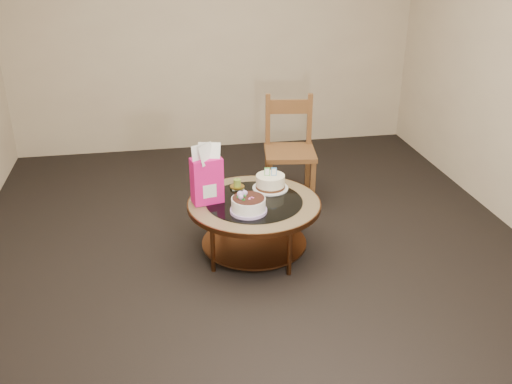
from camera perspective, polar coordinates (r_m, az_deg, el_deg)
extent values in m
plane|color=black|center=(4.55, -0.18, -6.11)|extent=(5.00, 5.00, 0.00)
cube|color=beige|center=(6.46, -4.24, 15.55)|extent=(4.50, 0.02, 2.60)
cube|color=beige|center=(1.83, 13.90, -10.78)|extent=(4.50, 0.02, 2.60)
cylinder|color=brown|center=(4.68, 3.57, -2.26)|extent=(0.04, 0.04, 0.42)
cylinder|color=brown|center=(4.72, -3.31, -2.00)|extent=(0.04, 0.04, 0.42)
cylinder|color=brown|center=(4.23, -4.35, -5.46)|extent=(0.04, 0.04, 0.42)
cylinder|color=brown|center=(4.19, 3.36, -5.79)|extent=(0.04, 0.04, 0.42)
cylinder|color=brown|center=(4.50, -0.18, -5.01)|extent=(0.82, 0.82, 0.02)
cylinder|color=brown|center=(4.34, -0.19, -1.22)|extent=(1.02, 1.02, 0.04)
cylinder|color=#846849|center=(4.34, -0.19, -1.05)|extent=(1.00, 1.00, 0.01)
cylinder|color=black|center=(4.33, -0.19, -0.95)|extent=(0.74, 0.74, 0.01)
cylinder|color=#B294D1|center=(4.16, -0.75, -1.87)|extent=(0.27, 0.27, 0.02)
cylinder|color=white|center=(4.14, -0.76, -1.32)|extent=(0.25, 0.25, 0.11)
cylinder|color=black|center=(4.12, -0.76, -0.60)|extent=(0.23, 0.23, 0.01)
sphere|color=#B294D1|center=(4.13, -1.59, -0.23)|extent=(0.05, 0.05, 0.05)
sphere|color=#B294D1|center=(4.15, -1.13, -0.09)|extent=(0.04, 0.04, 0.04)
sphere|color=#B294D1|center=(4.09, -1.53, -0.50)|extent=(0.04, 0.04, 0.04)
cone|color=#1D6E26|center=(4.13, -1.09, -0.43)|extent=(0.03, 0.04, 0.02)
cone|color=#1D6E26|center=(4.12, -1.86, -0.52)|extent=(0.04, 0.04, 0.02)
cone|color=#1D6E26|center=(4.17, -0.98, -0.13)|extent=(0.03, 0.03, 0.02)
cone|color=#1D6E26|center=(4.08, -1.19, -0.74)|extent=(0.04, 0.04, 0.02)
cylinder|color=white|center=(4.53, 1.44, 0.40)|extent=(0.29, 0.29, 0.01)
cylinder|color=#422312|center=(4.53, 1.44, 0.57)|extent=(0.23, 0.23, 0.02)
cylinder|color=white|center=(4.50, 1.45, 1.18)|extent=(0.23, 0.23, 0.09)
cube|color=#50B84F|center=(4.47, 1.12, 2.05)|extent=(0.04, 0.02, 0.06)
cube|color=white|center=(4.47, 1.12, 2.05)|extent=(0.03, 0.02, 0.05)
cube|color=#418ADE|center=(4.48, 1.80, 2.06)|extent=(0.04, 0.02, 0.06)
cube|color=white|center=(4.48, 1.80, 2.06)|extent=(0.03, 0.02, 0.05)
cube|color=#D71485|center=(4.26, -4.93, 1.16)|extent=(0.25, 0.17, 0.35)
cube|color=silver|center=(4.29, -4.90, 0.40)|extent=(0.13, 0.15, 0.10)
cube|color=#EFD262|center=(4.54, -1.89, 0.42)|extent=(0.10, 0.10, 0.01)
cylinder|color=gold|center=(4.54, -1.89, 0.53)|extent=(0.12, 0.12, 0.01)
cylinder|color=olive|center=(4.52, -1.90, 0.93)|extent=(0.06, 0.06, 0.06)
cylinder|color=black|center=(4.51, -1.90, 1.32)|extent=(0.00, 0.00, 0.01)
cube|color=brown|center=(5.21, 3.41, 3.94)|extent=(0.51, 0.51, 0.04)
cube|color=brown|center=(5.11, 1.37, 0.60)|extent=(0.05, 0.05, 0.48)
cube|color=brown|center=(5.14, 5.68, 0.66)|extent=(0.05, 0.05, 0.48)
cube|color=brown|center=(5.46, 1.14, 2.27)|extent=(0.05, 0.05, 0.48)
cube|color=brown|center=(5.50, 5.17, 2.32)|extent=(0.05, 0.05, 0.48)
cube|color=brown|center=(5.29, 1.18, 7.17)|extent=(0.05, 0.05, 0.49)
cube|color=brown|center=(5.33, 5.38, 7.18)|extent=(0.05, 0.05, 0.49)
cube|color=brown|center=(5.27, 3.32, 8.51)|extent=(0.39, 0.09, 0.13)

